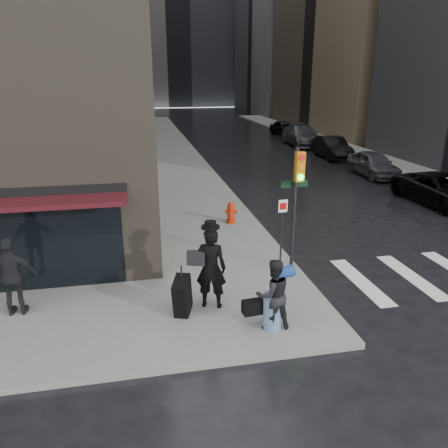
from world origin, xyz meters
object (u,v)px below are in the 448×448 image
Objects in this scene: traffic_light at (295,194)px; parked_car_0 at (442,190)px; fire_hydrant at (231,213)px; man_jeans at (273,294)px; parked_car_2 at (332,147)px; man_greycoat at (13,277)px; parked_car_4 at (284,128)px; parked_car_3 at (302,135)px; parked_car_1 at (374,164)px; man_overcoat at (205,272)px.

traffic_light reaches higher than parked_car_0.
man_jeans is at bearing -95.24° from fire_hydrant.
fire_hydrant is 0.18× the size of parked_car_2.
man_greycoat reaches higher than parked_car_4.
parked_car_3 reaches higher than parked_car_4.
traffic_light is at bearing -126.68° from parked_car_1.
parked_car_3 is (10.12, 18.88, 0.31)m from fire_hydrant.
man_overcoat is at bearing -130.49° from parked_car_1.
parked_car_2 is (16.48, 18.55, -0.37)m from man_greycoat.
man_greycoat is 0.39× the size of parked_car_0.
fire_hydrant is 0.20× the size of parked_car_1.
man_jeans is 2.02× the size of fire_hydrant.
man_greycoat is 20.62m from parked_car_1.
parked_car_4 is at bearing 90.55° from parked_car_2.
traffic_light is (1.49, 2.82, 1.47)m from man_jeans.
parked_car_3 is at bearing 62.91° from traffic_light.
parked_car_0 is at bearing -87.41° from parked_car_2.
parked_car_0 is (11.91, 7.28, -0.41)m from man_overcoat.
parked_car_2 is at bearing 89.88° from parked_car_1.
parked_car_2 reaches higher than parked_car_0.
parked_car_0 is 17.83m from parked_car_3.
traffic_light is at bearing -114.52° from parked_car_2.
man_jeans is at bearing -115.05° from parked_car_4.
man_greycoat reaches higher than parked_car_1.
man_overcoat is at bearing -117.84° from parked_car_4.
man_jeans is 0.29× the size of parked_car_3.
parked_car_1 is at bearing 35.22° from fire_hydrant.
parked_car_3 is at bearing -120.06° from man_greycoat.
man_overcoat is 0.54× the size of parked_car_1.
parked_car_2 is at bearing -88.40° from parked_car_3.
parked_car_3 is at bearing -100.86° from parked_car_4.
man_greycoat reaches higher than parked_car_3.
traffic_light is (2.80, 1.65, 1.35)m from man_overcoat.
parked_car_2 reaches higher than parked_car_4.
parked_car_1 is (11.90, 13.22, -0.38)m from man_overcoat.
traffic_light is at bearing -151.96° from parked_car_0.
man_overcoat is 0.39× the size of parked_car_3.
parked_car_2 is (9.27, 17.51, -1.71)m from traffic_light.
traffic_light reaches higher than parked_car_3.
parked_car_0 is 1.09× the size of parked_car_2.
man_overcoat is 1.76m from man_jeans.
parked_car_2 is 0.79× the size of parked_car_3.
fire_hydrant is (1.99, 6.22, -0.58)m from man_overcoat.
man_greycoat is 24.81m from parked_car_2.
man_overcoat is 3.52m from traffic_light.
man_greycoat is 0.54× the size of traffic_light.
traffic_light reaches higher than man_jeans.
man_overcoat reaches higher than parked_car_1.
man_greycoat is at bearing -121.98° from parked_car_3.
parked_car_4 is at bearing -115.33° from man_greycoat.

